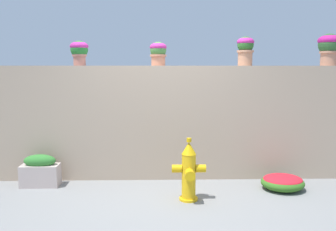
{
  "coord_description": "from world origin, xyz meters",
  "views": [
    {
      "loc": [
        -0.02,
        -4.31,
        1.66
      ],
      "look_at": [
        0.1,
        0.74,
        0.98
      ],
      "focal_mm": 37.13,
      "sensor_mm": 36.0,
      "label": 1
    }
  ],
  "objects_px": {
    "potted_plant_3": "(245,48)",
    "planter_box": "(40,171)",
    "potted_plant_4": "(329,46)",
    "fire_hydrant": "(189,172)",
    "flower_bush_left": "(283,182)",
    "potted_plant_2": "(158,52)",
    "potted_plant_1": "(79,50)"
  },
  "relations": [
    {
      "from": "potted_plant_1",
      "to": "potted_plant_2",
      "type": "relative_size",
      "value": 1.03
    },
    {
      "from": "flower_bush_left",
      "to": "planter_box",
      "type": "xyz_separation_m",
      "value": [
        -3.4,
        0.23,
        0.11
      ]
    },
    {
      "from": "potted_plant_1",
      "to": "potted_plant_3",
      "type": "bearing_deg",
      "value": 1.31
    },
    {
      "from": "planter_box",
      "to": "flower_bush_left",
      "type": "bearing_deg",
      "value": -3.92
    },
    {
      "from": "planter_box",
      "to": "potted_plant_2",
      "type": "bearing_deg",
      "value": 14.97
    },
    {
      "from": "potted_plant_4",
      "to": "planter_box",
      "type": "distance_m",
      "value": 4.64
    },
    {
      "from": "potted_plant_2",
      "to": "fire_hydrant",
      "type": "distance_m",
      "value": 1.91
    },
    {
      "from": "flower_bush_left",
      "to": "planter_box",
      "type": "relative_size",
      "value": 1.12
    },
    {
      "from": "potted_plant_3",
      "to": "potted_plant_4",
      "type": "bearing_deg",
      "value": -0.72
    },
    {
      "from": "potted_plant_1",
      "to": "potted_plant_2",
      "type": "height_order",
      "value": "potted_plant_1"
    },
    {
      "from": "potted_plant_1",
      "to": "potted_plant_4",
      "type": "distance_m",
      "value": 3.74
    },
    {
      "from": "potted_plant_2",
      "to": "potted_plant_4",
      "type": "height_order",
      "value": "potted_plant_4"
    },
    {
      "from": "potted_plant_3",
      "to": "fire_hydrant",
      "type": "height_order",
      "value": "potted_plant_3"
    },
    {
      "from": "flower_bush_left",
      "to": "fire_hydrant",
      "type": "bearing_deg",
      "value": -164.89
    },
    {
      "from": "potted_plant_3",
      "to": "potted_plant_4",
      "type": "height_order",
      "value": "potted_plant_4"
    },
    {
      "from": "potted_plant_1",
      "to": "flower_bush_left",
      "type": "xyz_separation_m",
      "value": [
        2.88,
        -0.62,
        -1.82
      ]
    },
    {
      "from": "planter_box",
      "to": "potted_plant_4",
      "type": "bearing_deg",
      "value": 5.67
    },
    {
      "from": "potted_plant_2",
      "to": "fire_hydrant",
      "type": "relative_size",
      "value": 0.44
    },
    {
      "from": "fire_hydrant",
      "to": "planter_box",
      "type": "distance_m",
      "value": 2.16
    },
    {
      "from": "potted_plant_4",
      "to": "fire_hydrant",
      "type": "height_order",
      "value": "potted_plant_4"
    },
    {
      "from": "potted_plant_3",
      "to": "planter_box",
      "type": "relative_size",
      "value": 0.82
    },
    {
      "from": "potted_plant_1",
      "to": "flower_bush_left",
      "type": "relative_size",
      "value": 0.62
    },
    {
      "from": "potted_plant_1",
      "to": "potted_plant_3",
      "type": "relative_size",
      "value": 0.84
    },
    {
      "from": "potted_plant_3",
      "to": "potted_plant_4",
      "type": "relative_size",
      "value": 0.91
    },
    {
      "from": "flower_bush_left",
      "to": "planter_box",
      "type": "height_order",
      "value": "planter_box"
    },
    {
      "from": "potted_plant_1",
      "to": "fire_hydrant",
      "type": "bearing_deg",
      "value": -32.26
    },
    {
      "from": "potted_plant_2",
      "to": "planter_box",
      "type": "xyz_separation_m",
      "value": [
        -1.68,
        -0.45,
        -1.7
      ]
    },
    {
      "from": "potted_plant_4",
      "to": "flower_bush_left",
      "type": "height_order",
      "value": "potted_plant_4"
    },
    {
      "from": "fire_hydrant",
      "to": "planter_box",
      "type": "relative_size",
      "value": 1.51
    },
    {
      "from": "potted_plant_2",
      "to": "flower_bush_left",
      "type": "xyz_separation_m",
      "value": [
        1.72,
        -0.68,
        -1.8
      ]
    },
    {
      "from": "potted_plant_3",
      "to": "planter_box",
      "type": "xyz_separation_m",
      "value": [
        -2.99,
        -0.44,
        -1.75
      ]
    },
    {
      "from": "potted_plant_2",
      "to": "planter_box",
      "type": "distance_m",
      "value": 2.43
    }
  ]
}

